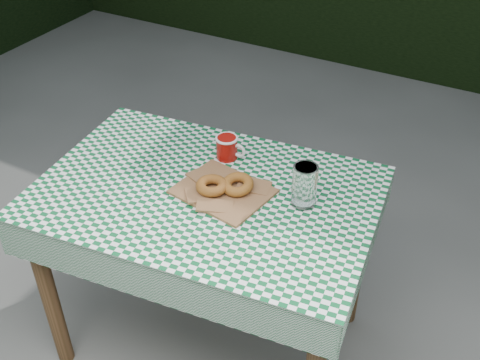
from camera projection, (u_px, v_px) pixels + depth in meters
name	position (u px, v px, depth m)	size (l,w,h in m)	color
ground	(187.00, 360.00, 2.28)	(60.00, 60.00, 0.00)	#52524D
table	(209.00, 272.00, 2.15)	(1.11, 0.74, 0.75)	#4F331B
tablecloth	(206.00, 192.00, 1.92)	(1.13, 0.76, 0.01)	#0C4F27
paper_bag	(223.00, 191.00, 1.91)	(0.29, 0.23, 0.02)	olive
bagel_front	(212.00, 186.00, 1.89)	(0.11, 0.11, 0.03)	brown
bagel_back	(237.00, 184.00, 1.90)	(0.11, 0.11, 0.03)	#9E6B20
coffee_mug	(227.00, 147.00, 2.05)	(0.15, 0.15, 0.08)	#930E09
drinking_glass	(304.00, 186.00, 1.82)	(0.08, 0.08, 0.15)	white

